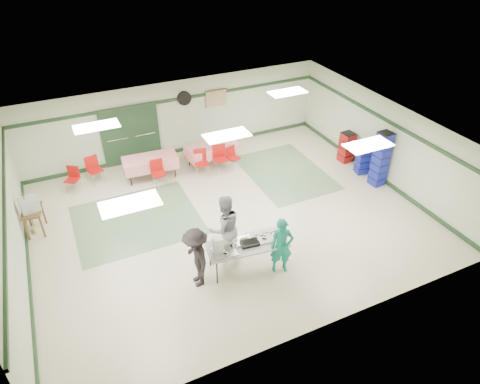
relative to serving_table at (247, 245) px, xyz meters
name	(u,v)px	position (x,y,z in m)	size (l,w,h in m)	color
floor	(228,217)	(0.41, 2.11, -0.72)	(11.00, 11.00, 0.00)	beige
ceiling	(227,135)	(0.41, 2.11, 1.98)	(11.00, 11.00, 0.00)	white
wall_back	(177,118)	(0.41, 6.61, 0.63)	(11.00, 11.00, 0.00)	#B3BFA3
wall_front	(318,287)	(0.41, -2.39, 0.63)	(11.00, 11.00, 0.00)	#B3BFA3
wall_left	(12,231)	(-5.09, 2.11, 0.63)	(9.00, 9.00, 0.00)	#B3BFA3
wall_right	(383,140)	(5.91, 2.11, 0.63)	(9.00, 9.00, 0.00)	#B3BFA3
trim_back	(176,99)	(0.41, 6.58, 1.33)	(11.00, 0.06, 0.10)	#1E3820
baseboard_back	(180,150)	(0.41, 6.58, -0.66)	(11.00, 0.06, 0.12)	#1E3820
trim_left	(4,207)	(-5.06, 2.11, 1.33)	(9.00, 0.06, 0.10)	#1E3820
baseboard_left	(29,271)	(-5.06, 2.11, -0.66)	(9.00, 0.06, 0.12)	#1E3820
trim_right	(387,120)	(5.88, 2.11, 1.33)	(9.00, 0.06, 0.10)	#1E3820
baseboard_right	(375,174)	(5.88, 2.11, -0.66)	(9.00, 0.06, 0.12)	#1E3820
green_patch_a	(137,220)	(-2.09, 3.11, -0.72)	(3.50, 3.00, 0.01)	#64835F
green_patch_b	(285,172)	(3.21, 3.61, -0.72)	(2.50, 3.50, 0.01)	#64835F
double_door_left	(117,138)	(-1.79, 6.55, 0.33)	(0.90, 0.06, 2.10)	#989B98
double_door_right	(144,132)	(-0.84, 6.55, 0.33)	(0.90, 0.06, 2.10)	#989B98
door_frame	(131,135)	(-1.32, 6.53, 0.33)	(2.00, 0.03, 2.15)	#1E3820
wall_fan	(184,98)	(0.71, 6.55, 1.33)	(0.50, 0.50, 0.10)	black
scroll_banner	(216,98)	(1.91, 6.55, 1.13)	(0.80, 0.02, 0.60)	tan
serving_table	(247,245)	(0.00, 0.00, 0.00)	(2.10, 1.04, 0.76)	#9C9C98
sheet_tray_right	(268,238)	(0.58, -0.03, 0.05)	(0.52, 0.40, 0.02)	silver
sheet_tray_mid	(240,241)	(-0.11, 0.17, 0.05)	(0.58, 0.44, 0.02)	silver
sheet_tray_left	(225,252)	(-0.62, -0.07, 0.05)	(0.56, 0.42, 0.02)	silver
baking_pan	(250,243)	(0.05, -0.05, 0.08)	(0.45, 0.28, 0.08)	black
foam_box_stack	(218,245)	(-0.75, 0.04, 0.25)	(0.23, 0.21, 0.43)	white
volunteer_teal	(282,246)	(0.72, -0.45, 0.05)	(0.56, 0.37, 1.54)	#138672
volunteer_grey	(224,228)	(-0.34, 0.62, 0.21)	(0.90, 0.70, 1.85)	gray
volunteer_dark	(196,258)	(-1.32, 0.00, 0.09)	(1.05, 0.60, 1.62)	black
dining_table_a	(212,149)	(1.17, 5.26, -0.15)	(1.92, 1.07, 0.77)	red
dining_table_b	(150,162)	(-1.03, 5.26, -0.15)	(1.82, 0.91, 0.77)	red
chair_a	(219,155)	(1.23, 4.71, -0.14)	(0.49, 0.49, 0.94)	red
chair_b	(201,160)	(0.55, 4.70, -0.15)	(0.50, 0.50, 0.93)	red
chair_c	(232,155)	(1.69, 4.69, -0.24)	(0.46, 0.46, 0.79)	red
chair_d	(158,170)	(-0.94, 4.70, -0.17)	(0.43, 0.43, 0.90)	red
chair_loose_a	(94,167)	(-2.79, 5.75, -0.15)	(0.53, 0.53, 0.93)	red
chair_loose_b	(73,176)	(-3.48, 5.53, -0.21)	(0.54, 0.54, 0.84)	red
crate_stack_blue_a	(381,159)	(5.56, 1.70, 0.22)	(0.41, 0.41, 1.87)	#181E94
crate_stack_red	(347,147)	(5.56, 3.40, -0.17)	(0.42, 0.42, 1.10)	#A31610
crate_stack_blue_b	(363,157)	(5.56, 2.50, -0.11)	(0.37, 0.37, 1.21)	#181E94
printer_table	(33,214)	(-4.74, 3.77, -0.10)	(0.60, 0.83, 0.74)	brown
office_printer	(29,204)	(-4.74, 3.79, 0.21)	(0.47, 0.41, 0.37)	#B9BAB5
broom	(28,210)	(-4.82, 3.85, -0.01)	(0.03, 0.03, 1.37)	brown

